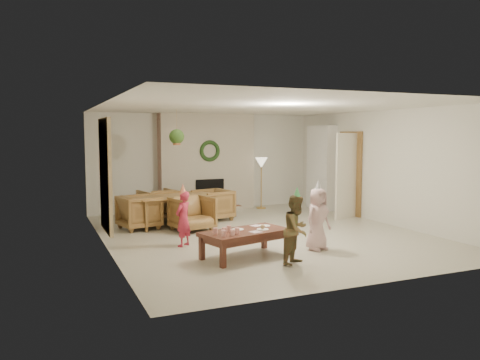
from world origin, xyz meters
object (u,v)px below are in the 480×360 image
child_red (183,219)px  child_plaid (297,229)px  dining_table (174,210)px  dining_chair_left (139,212)px  coffee_table_top (245,233)px  dining_chair_far (158,204)px  dining_chair_near (192,214)px  dining_chair_right (213,205)px  child_pink (318,219)px

child_red → child_plaid: bearing=86.7°
child_red → dining_table: bearing=-139.0°
dining_chair_left → coffee_table_top: (1.10, -2.99, 0.05)m
dining_table → dining_chair_left: size_ratio=2.34×
dining_chair_far → child_plaid: bearing=90.5°
dining_chair_far → dining_chair_near: bearing=90.0°
dining_chair_left → child_plaid: child_plaid is taller
dining_chair_left → dining_chair_right: size_ratio=1.00×
coffee_table_top → child_plaid: size_ratio=1.34×
dining_table → dining_chair_far: size_ratio=2.34×
dining_table → coffee_table_top: size_ratio=1.30×
child_plaid → dining_chair_right: bearing=55.3°
dining_chair_left → child_plaid: bearing=-167.9°
dining_chair_near → dining_chair_right: (0.81, 1.00, 0.00)m
dining_chair_far → dining_chair_left: bearing=45.0°
dining_table → dining_chair_near: 0.80m
dining_chair_near → dining_chair_left: same height
coffee_table_top → child_red: child_red is taller
dining_chair_left → child_plaid: (1.66, -3.65, 0.17)m
child_plaid → child_red: bearing=91.9°
dining_chair_far → coffee_table_top: (0.48, -3.95, 0.05)m
dining_table → coffee_table_top: bearing=-96.6°
coffee_table_top → dining_table: bearing=81.4°
child_pink → child_red: bearing=133.0°
coffee_table_top → child_plaid: (0.56, -0.66, 0.13)m
child_plaid → child_pink: 1.00m
dining_table → child_plaid: size_ratio=1.73×
dining_chair_right → coffee_table_top: (-0.67, -3.38, 0.05)m
dining_chair_far → coffee_table_top: dining_chair_far is taller
dining_table → dining_chair_near: bearing=-90.0°
dining_chair_far → dining_chair_right: same height
dining_chair_right → child_plaid: (-0.11, -4.04, 0.17)m
dining_chair_far → child_plaid: size_ratio=0.74×
child_red → coffee_table_top: bearing=83.3°
coffee_table_top → child_red: (-0.70, 1.13, 0.09)m
dining_chair_right → child_red: size_ratio=0.80×
dining_chair_right → child_red: (-1.37, -2.25, 0.13)m
dining_chair_near → child_pink: (1.48, -2.40, 0.18)m
dining_chair_left → child_plaid: size_ratio=0.74×
child_red → child_plaid: (1.26, -1.79, 0.04)m
dining_table → dining_chair_far: (-0.17, 0.79, 0.03)m
child_plaid → coffee_table_top: bearing=97.2°
child_red → dining_chair_right: bearing=-159.6°
dining_table → child_plaid: 3.93m
child_plaid → child_pink: (0.77, 0.64, 0.00)m
dining_chair_left → child_red: (0.40, -1.86, 0.13)m
dining_table → child_pink: bearing=-75.0°
dining_chair_right → dining_chair_near: bearing=-51.3°
dining_chair_near → child_red: size_ratio=0.80×
dining_table → coffee_table_top: 3.18m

